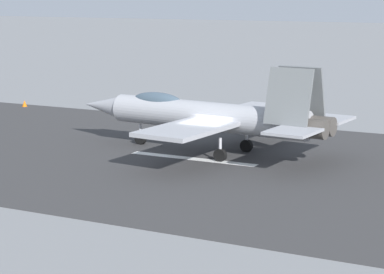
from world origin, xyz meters
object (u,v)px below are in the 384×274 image
(marker_cone_mid, at_px, (211,119))
(fighter_jet, at_px, (209,115))
(crew_person, at_px, (148,104))
(marker_cone_far, at_px, (25,104))

(marker_cone_mid, bearing_deg, fighter_jet, 114.93)
(fighter_jet, relative_size, crew_person, 10.25)
(fighter_jet, height_order, marker_cone_mid, fighter_jet)
(marker_cone_mid, bearing_deg, crew_person, -11.12)
(crew_person, bearing_deg, marker_cone_far, 5.93)
(marker_cone_mid, xyz_separation_m, marker_cone_far, (17.56, 0.00, 0.00))
(crew_person, height_order, marker_cone_mid, crew_person)
(crew_person, bearing_deg, marker_cone_mid, 168.88)
(fighter_jet, relative_size, marker_cone_far, 32.40)
(crew_person, bearing_deg, fighter_jet, 133.69)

